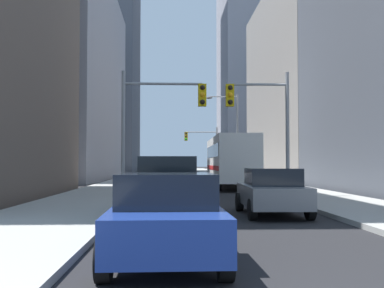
{
  "coord_description": "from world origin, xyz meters",
  "views": [
    {
      "loc": [
        -1.63,
        -2.62,
        1.7
      ],
      "look_at": [
        0.0,
        34.64,
        3.17
      ],
      "focal_mm": 44.56,
      "sensor_mm": 36.0,
      "label": 1
    }
  ],
  "objects_px": {
    "sedan_blue": "(166,217)",
    "sedan_silver": "(173,175)",
    "traffic_signal_far_right": "(203,143)",
    "traffic_signal_near_left": "(160,112)",
    "sedan_grey": "(272,191)",
    "city_bus": "(230,159)",
    "traffic_signal_near_right": "(261,114)",
    "pickup_truck_black": "(168,188)"
  },
  "relations": [
    {
      "from": "pickup_truck_black",
      "to": "sedan_blue",
      "type": "height_order",
      "value": "pickup_truck_black"
    },
    {
      "from": "sedan_blue",
      "to": "sedan_silver",
      "type": "bearing_deg",
      "value": 89.51
    },
    {
      "from": "city_bus",
      "to": "traffic_signal_far_right",
      "type": "height_order",
      "value": "traffic_signal_far_right"
    },
    {
      "from": "sedan_blue",
      "to": "sedan_silver",
      "type": "xyz_separation_m",
      "value": [
        0.23,
        26.66,
        0.0
      ]
    },
    {
      "from": "sedan_grey",
      "to": "traffic_signal_near_left",
      "type": "bearing_deg",
      "value": 118.9
    },
    {
      "from": "sedan_blue",
      "to": "traffic_signal_near_left",
      "type": "relative_size",
      "value": 0.7
    },
    {
      "from": "sedan_grey",
      "to": "traffic_signal_near_right",
      "type": "height_order",
      "value": "traffic_signal_near_right"
    },
    {
      "from": "city_bus",
      "to": "pickup_truck_black",
      "type": "bearing_deg",
      "value": -103.08
    },
    {
      "from": "traffic_signal_near_left",
      "to": "sedan_grey",
      "type": "bearing_deg",
      "value": -61.1
    },
    {
      "from": "traffic_signal_near_left",
      "to": "sedan_blue",
      "type": "bearing_deg",
      "value": -88.14
    },
    {
      "from": "sedan_silver",
      "to": "traffic_signal_near_right",
      "type": "bearing_deg",
      "value": -72.0
    },
    {
      "from": "sedan_grey",
      "to": "traffic_signal_far_right",
      "type": "height_order",
      "value": "traffic_signal_far_right"
    },
    {
      "from": "sedan_blue",
      "to": "traffic_signal_far_right",
      "type": "bearing_deg",
      "value": 85.48
    },
    {
      "from": "sedan_grey",
      "to": "traffic_signal_near_left",
      "type": "distance_m",
      "value": 8.52
    },
    {
      "from": "sedan_grey",
      "to": "traffic_signal_near_right",
      "type": "bearing_deg",
      "value": 81.89
    },
    {
      "from": "sedan_blue",
      "to": "traffic_signal_far_right",
      "type": "distance_m",
      "value": 49.2
    },
    {
      "from": "traffic_signal_far_right",
      "to": "traffic_signal_near_left",
      "type": "bearing_deg",
      "value": -97.07
    },
    {
      "from": "pickup_truck_black",
      "to": "traffic_signal_near_right",
      "type": "height_order",
      "value": "traffic_signal_near_right"
    },
    {
      "from": "sedan_blue",
      "to": "sedan_silver",
      "type": "relative_size",
      "value": 0.99
    },
    {
      "from": "pickup_truck_black",
      "to": "sedan_blue",
      "type": "distance_m",
      "value": 6.39
    },
    {
      "from": "city_bus",
      "to": "sedan_grey",
      "type": "height_order",
      "value": "city_bus"
    },
    {
      "from": "traffic_signal_near_right",
      "to": "traffic_signal_far_right",
      "type": "xyz_separation_m",
      "value": [
        -0.45,
        34.88,
        0.05
      ]
    },
    {
      "from": "city_bus",
      "to": "traffic_signal_near_right",
      "type": "xyz_separation_m",
      "value": [
        0.2,
        -10.19,
        2.08
      ]
    },
    {
      "from": "sedan_grey",
      "to": "traffic_signal_near_right",
      "type": "distance_m",
      "value": 7.67
    },
    {
      "from": "pickup_truck_black",
      "to": "traffic_signal_far_right",
      "type": "height_order",
      "value": "traffic_signal_far_right"
    },
    {
      "from": "pickup_truck_black",
      "to": "sedan_grey",
      "type": "distance_m",
      "value": 3.46
    },
    {
      "from": "sedan_grey",
      "to": "sedan_silver",
      "type": "relative_size",
      "value": 1.0
    },
    {
      "from": "traffic_signal_near_left",
      "to": "traffic_signal_near_right",
      "type": "height_order",
      "value": "same"
    },
    {
      "from": "pickup_truck_black",
      "to": "traffic_signal_near_left",
      "type": "height_order",
      "value": "traffic_signal_near_left"
    },
    {
      "from": "traffic_signal_near_right",
      "to": "traffic_signal_near_left",
      "type": "bearing_deg",
      "value": 179.99
    },
    {
      "from": "traffic_signal_near_left",
      "to": "sedan_silver",
      "type": "bearing_deg",
      "value": 86.89
    },
    {
      "from": "sedan_grey",
      "to": "traffic_signal_near_right",
      "type": "xyz_separation_m",
      "value": [
        0.98,
        6.88,
        3.23
      ]
    },
    {
      "from": "city_bus",
      "to": "sedan_blue",
      "type": "height_order",
      "value": "city_bus"
    },
    {
      "from": "sedan_blue",
      "to": "sedan_grey",
      "type": "bearing_deg",
      "value": 64.99
    },
    {
      "from": "sedan_grey",
      "to": "sedan_silver",
      "type": "distance_m",
      "value": 19.74
    },
    {
      "from": "traffic_signal_near_right",
      "to": "traffic_signal_far_right",
      "type": "distance_m",
      "value": 34.89
    },
    {
      "from": "sedan_blue",
      "to": "traffic_signal_near_right",
      "type": "distance_m",
      "value": 15.05
    },
    {
      "from": "city_bus",
      "to": "sedan_blue",
      "type": "relative_size",
      "value": 2.73
    },
    {
      "from": "pickup_truck_black",
      "to": "sedan_silver",
      "type": "xyz_separation_m",
      "value": [
        0.25,
        20.27,
        -0.16
      ]
    },
    {
      "from": "city_bus",
      "to": "pickup_truck_black",
      "type": "height_order",
      "value": "city_bus"
    },
    {
      "from": "sedan_blue",
      "to": "traffic_signal_near_left",
      "type": "bearing_deg",
      "value": 91.86
    },
    {
      "from": "sedan_silver",
      "to": "traffic_signal_far_right",
      "type": "height_order",
      "value": "traffic_signal_far_right"
    }
  ]
}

